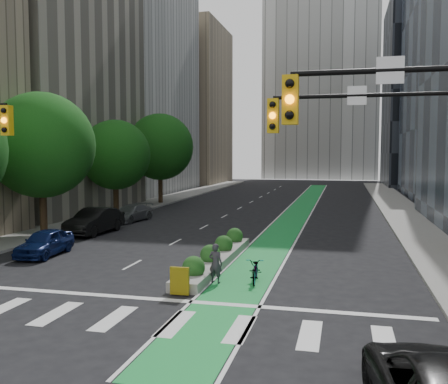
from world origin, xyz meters
The scene contains 19 objects.
ground centered at (0.00, 0.00, 0.00)m, with size 160.00×160.00×0.00m, color black.
sidewalk_left centered at (-11.80, 25.00, 0.07)m, with size 3.60×90.00×0.15m, color gray.
sidewalk_right centered at (11.80, 25.00, 0.07)m, with size 3.60×90.00×0.15m, color gray.
bike_lane_paint centered at (3.00, 30.00, 0.01)m, with size 2.20×70.00×0.01m, color #1A923C.
building_beige centered at (-20.00, 24.00, 15.00)m, with size 14.00×18.00×30.00m, color #B7AD99.
building_lt_mid centered at (-21.00, 45.00, 24.00)m, with size 14.00×22.00×48.00m, color silver.
building_tan_far centered at (-20.00, 66.00, 13.00)m, with size 14.00×16.00×26.00m, color tan.
building_dark_end centered at (20.00, 68.00, 14.00)m, with size 14.00×18.00×28.00m, color black.
building_distant centered at (2.00, 90.00, 35.00)m, with size 22.00×16.00×70.00m, color silver.
tree_mid centered at (-11.00, 12.00, 5.57)m, with size 6.40×6.40×8.78m.
tree_midfar centered at (-11.00, 22.00, 4.95)m, with size 5.60×5.60×7.76m.
tree_far centered at (-11.00, 32.00, 5.69)m, with size 6.60×6.60×9.00m.
signal_right centered at (8.67, 0.47, 4.80)m, with size 5.82×0.51×7.20m.
median_planter centered at (1.20, 7.04, 0.37)m, with size 1.20×10.26×1.10m.
bicycle centered at (3.51, 4.34, 0.51)m, with size 0.67×1.92×1.01m, color gray.
cyclist centered at (2.00, 3.83, 0.79)m, with size 0.57×0.38×1.57m, color #322D36.
parked_car_left_near centered at (-7.57, 6.89, 0.66)m, with size 1.57×3.89×1.33m, color #0C1849.
parked_car_left_mid centered at (-8.46, 13.62, 0.81)m, with size 1.71×4.91×1.62m, color black.
parked_car_left_far centered at (-8.61, 19.53, 0.62)m, with size 1.74×4.27×1.24m, color #5C5F62.
Camera 1 is at (6.85, -14.85, 5.12)m, focal length 40.00 mm.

